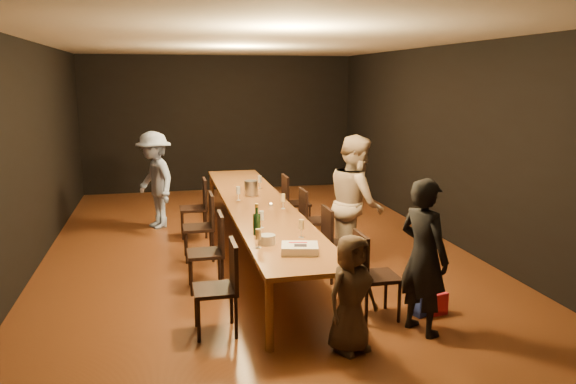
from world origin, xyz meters
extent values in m
plane|color=#451F11|center=(0.00, 0.00, 0.00)|extent=(10.00, 10.00, 0.00)
cube|color=black|center=(0.00, 5.00, 1.50)|extent=(6.00, 0.04, 3.00)
cube|color=black|center=(0.00, -5.00, 1.50)|extent=(6.00, 0.04, 3.00)
cube|color=black|center=(-3.00, 0.00, 1.50)|extent=(0.04, 10.00, 3.00)
cube|color=black|center=(3.00, 0.00, 1.50)|extent=(0.04, 10.00, 3.00)
cube|color=silver|center=(0.00, 0.00, 3.00)|extent=(6.00, 10.00, 0.04)
cube|color=brown|center=(0.00, 0.00, 0.72)|extent=(0.90, 6.00, 0.05)
cylinder|color=brown|center=(-0.40, -2.90, 0.35)|extent=(0.08, 0.08, 0.70)
cylinder|color=brown|center=(0.40, -2.90, 0.35)|extent=(0.08, 0.08, 0.70)
cylinder|color=brown|center=(-0.40, 2.90, 0.35)|extent=(0.08, 0.08, 0.70)
cylinder|color=brown|center=(0.40, 2.90, 0.35)|extent=(0.08, 0.08, 0.70)
imported|color=black|center=(1.15, -2.82, 0.78)|extent=(0.56, 0.67, 1.57)
imported|color=#C9AE96|center=(1.15, -0.86, 0.89)|extent=(0.77, 0.94, 1.79)
imported|color=#859ACE|center=(-1.44, 1.89, 0.82)|extent=(0.98, 1.21, 1.64)
imported|color=#443426|center=(0.34, -3.05, 0.56)|extent=(0.64, 0.55, 1.12)
cube|color=red|center=(1.51, -2.49, 0.12)|extent=(0.22, 0.15, 0.24)
cube|color=#24379D|center=(1.37, -2.43, 0.17)|extent=(0.31, 0.27, 0.33)
cube|color=white|center=(0.03, -2.33, 0.79)|extent=(0.43, 0.37, 0.08)
cube|color=black|center=(0.03, -2.36, 0.84)|extent=(0.15, 0.12, 0.00)
cube|color=red|center=(0.03, -2.26, 0.84)|extent=(0.19, 0.07, 0.00)
cylinder|color=silver|center=(-0.24, -1.96, 0.80)|extent=(0.24, 0.24, 0.10)
cylinder|color=silver|center=(0.00, 0.64, 0.86)|extent=(0.24, 0.24, 0.22)
cylinder|color=#B2B7B2|center=(0.15, -2.16, 0.77)|extent=(0.05, 0.05, 0.03)
cylinder|color=#B2B7B2|center=(0.15, -0.16, 0.77)|extent=(0.05, 0.05, 0.03)
cylinder|color=#B2B7B2|center=(0.15, 1.71, 0.77)|extent=(0.05, 0.05, 0.03)
camera|label=1|loc=(-1.30, -7.65, 2.49)|focal=35.00mm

